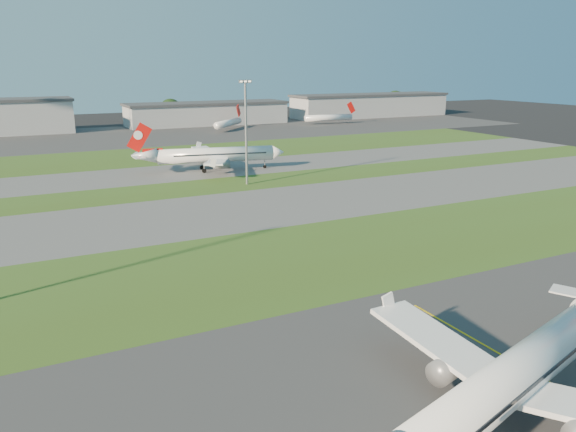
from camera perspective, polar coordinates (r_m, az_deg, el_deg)
grass_strip_a at (r=87.37m, az=1.00°, el=-4.44°), size 300.00×34.00×0.01m
taxiway_a at (r=116.30m, az=-6.60°, el=0.44°), size 300.00×32.00×0.01m
grass_strip_b at (r=139.43m, az=-10.19°, el=2.75°), size 300.00×18.00×0.01m
taxiway_b at (r=160.25m, az=-12.50°, el=4.22°), size 300.00×26.00×0.01m
grass_strip_c at (r=191.97m, az=-15.01°, el=5.82°), size 300.00×40.00×0.01m
apron_far at (r=250.49m, az=-17.96°, el=7.66°), size 400.00×80.00×0.01m
airliner_parked at (r=52.53m, az=22.45°, el=-14.58°), size 37.27×31.33×11.92m
airliner_taxiing at (r=161.58m, az=-7.46°, el=6.14°), size 40.26×33.81×12.70m
mini_jet_near at (r=265.65m, az=-6.07°, el=9.39°), size 21.05×21.84×9.48m
mini_jet_far at (r=292.02m, az=4.16°, el=9.94°), size 28.63×5.42×9.48m
light_mast_centre at (r=140.21m, az=-4.29°, el=9.15°), size 3.20×0.70×25.80m
hangar_east at (r=292.17m, az=-8.20°, el=10.30°), size 81.60×23.00×11.20m
hangar_far_east at (r=337.67m, az=8.37°, el=11.09°), size 96.90×23.00×13.20m
tree_mid_west at (r=288.33m, az=-23.37°, el=9.21°), size 9.90×9.90×10.80m
tree_mid_east at (r=301.07m, az=-11.83°, el=10.50°), size 11.55×11.55×12.60m
tree_east at (r=326.99m, az=1.27°, el=11.03°), size 10.45×10.45×11.40m
tree_far_east at (r=368.20m, az=10.82°, el=11.43°), size 12.65×12.65×13.80m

